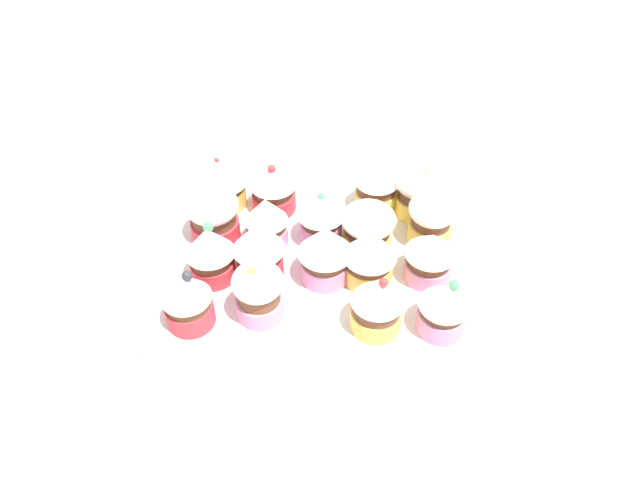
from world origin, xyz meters
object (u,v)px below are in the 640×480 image
(cupcake_9, at_px, (325,252))
(cupcake_12, at_px, (370,256))
(cupcake_1, at_px, (213,214))
(cupcake_5, at_px, (267,220))
(cupcake_7, at_px, (258,291))
(cupcake_16, at_px, (430,255))
(cupcake_0, at_px, (222,182))
(cupcake_11, at_px, (368,226))
(cupcake_4, at_px, (273,188))
(cupcake_17, at_px, (444,307))
(cupcake_2, at_px, (210,252))
(cupcake_13, at_px, (377,303))
(cupcake_10, at_px, (377,186))
(cupcake_14, at_px, (419,190))
(baking_tray, at_px, (320,261))
(cupcake_15, at_px, (432,218))
(cupcake_8, at_px, (320,217))
(cupcake_3, at_px, (187,299))
(napkin, at_px, (258,150))
(cupcake_6, at_px, (259,248))

(cupcake_9, bearing_deg, cupcake_12, 87.89)
(cupcake_1, height_order, cupcake_5, cupcake_1)
(cupcake_1, bearing_deg, cupcake_7, 29.57)
(cupcake_9, relative_size, cupcake_16, 1.15)
(cupcake_0, relative_size, cupcake_5, 1.08)
(cupcake_0, distance_m, cupcake_7, 0.20)
(cupcake_9, relative_size, cupcake_11, 1.15)
(cupcake_0, xyz_separation_m, cupcake_4, (0.01, 0.07, -0.00))
(cupcake_4, relative_size, cupcake_17, 0.96)
(cupcake_1, relative_size, cupcake_12, 0.92)
(cupcake_2, bearing_deg, cupcake_9, 92.19)
(cupcake_11, height_order, cupcake_13, cupcake_13)
(cupcake_1, bearing_deg, cupcake_5, 83.64)
(cupcake_10, bearing_deg, cupcake_13, -1.11)
(cupcake_2, bearing_deg, cupcake_13, 70.82)
(cupcake_10, height_order, cupcake_14, same)
(baking_tray, height_order, cupcake_11, cupcake_11)
(cupcake_5, distance_m, cupcake_15, 0.20)
(cupcake_10, bearing_deg, cupcake_8, -47.64)
(cupcake_12, xyz_separation_m, cupcake_14, (-0.13, 0.07, -0.00))
(cupcake_3, relative_size, cupcake_13, 1.00)
(cupcake_3, bearing_deg, cupcake_7, 100.52)
(cupcake_11, height_order, cupcake_14, cupcake_14)
(cupcake_11, bearing_deg, cupcake_10, 171.17)
(cupcake_2, distance_m, cupcake_7, 0.08)
(cupcake_1, relative_size, cupcake_17, 0.94)
(cupcake_11, distance_m, cupcake_17, 0.15)
(cupcake_8, bearing_deg, cupcake_17, 45.16)
(cupcake_11, bearing_deg, cupcake_4, -118.52)
(cupcake_8, bearing_deg, cupcake_15, 91.94)
(cupcake_11, bearing_deg, cupcake_2, -71.36)
(cupcake_13, xyz_separation_m, cupcake_17, (0.00, 0.07, -0.00))
(cupcake_4, bearing_deg, cupcake_8, 47.72)
(cupcake_16, relative_size, cupcake_17, 0.92)
(napkin, bearing_deg, cupcake_9, 22.85)
(cupcake_10, distance_m, cupcake_13, 0.20)
(cupcake_2, bearing_deg, cupcake_5, 137.88)
(cupcake_0, xyz_separation_m, cupcake_7, (0.19, 0.07, -0.00))
(cupcake_0, xyz_separation_m, cupcake_14, (0.00, 0.26, -0.00))
(cupcake_7, xyz_separation_m, cupcake_12, (-0.06, 0.12, 0.00))
(cupcake_8, bearing_deg, cupcake_9, 8.14)
(cupcake_4, height_order, cupcake_14, cupcake_14)
(cupcake_2, relative_size, cupcake_7, 1.06)
(cupcake_6, height_order, cupcake_16, cupcake_6)
(cupcake_5, relative_size, cupcake_15, 0.98)
(cupcake_4, height_order, cupcake_13, cupcake_13)
(cupcake_6, xyz_separation_m, cupcake_12, (0.00, 0.13, -0.00))
(napkin, bearing_deg, cupcake_4, 15.62)
(cupcake_8, height_order, cupcake_12, cupcake_12)
(cupcake_1, distance_m, cupcake_11, 0.19)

